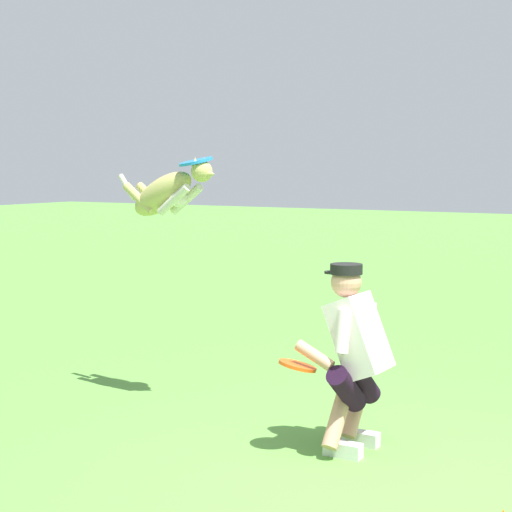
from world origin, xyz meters
The scene contains 5 objects.
ground_plane centered at (0.00, 0.00, 0.00)m, with size 60.00×60.00×0.00m, color #5A973E.
person centered at (0.55, -0.71, 0.70)m, with size 0.58×0.65×1.29m.
dog centered at (2.37, -1.08, 1.74)m, with size 1.07×0.34×0.56m.
frisbee_flying centered at (2.07, -1.05, 1.99)m, with size 0.27×0.27×0.02m, color #2283DA.
frisbee_held centered at (0.86, -0.48, 0.61)m, with size 0.26×0.26×0.02m, color #F35414.
Camera 1 is at (-1.70, 4.49, 1.96)m, focal length 59.12 mm.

